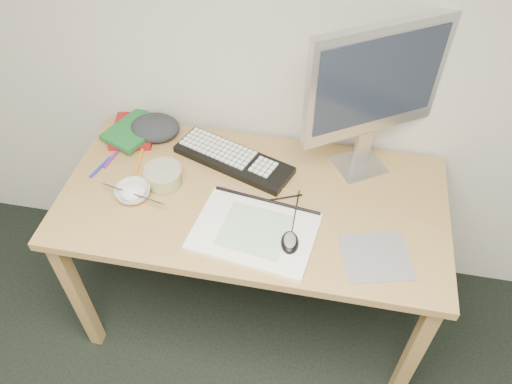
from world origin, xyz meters
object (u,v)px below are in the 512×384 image
at_px(keyboard, 233,160).
at_px(rice_bowl, 133,193).
at_px(desk, 253,213).
at_px(sketchpad, 254,231).
at_px(monitor, 375,85).

relative_size(keyboard, rice_bowl, 3.65).
xyz_separation_m(desk, sketchpad, (0.04, -0.16, 0.09)).
height_order(keyboard, monitor, monitor).
bearing_deg(desk, keyboard, 122.66).
bearing_deg(monitor, sketchpad, -162.76).
bearing_deg(desk, monitor, 32.99).
relative_size(desk, monitor, 2.36).
bearing_deg(rice_bowl, desk, 10.04).
xyz_separation_m(desk, keyboard, (-0.11, 0.17, 0.10)).
distance_m(desk, sketchpad, 0.18).
xyz_separation_m(sketchpad, monitor, (0.33, 0.40, 0.37)).
height_order(desk, sketchpad, sketchpad).
distance_m(sketchpad, keyboard, 0.36).
height_order(monitor, rice_bowl, monitor).
distance_m(monitor, rice_bowl, 0.93).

